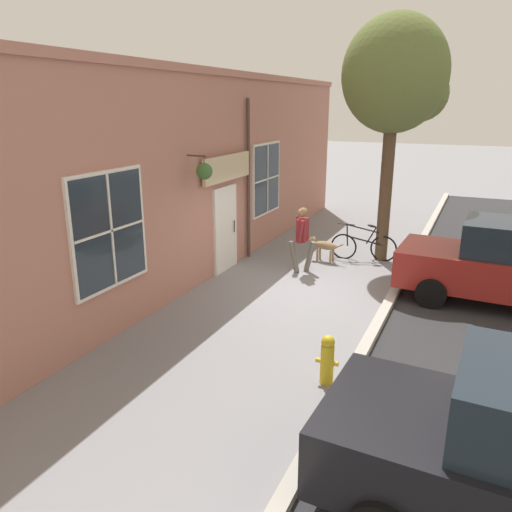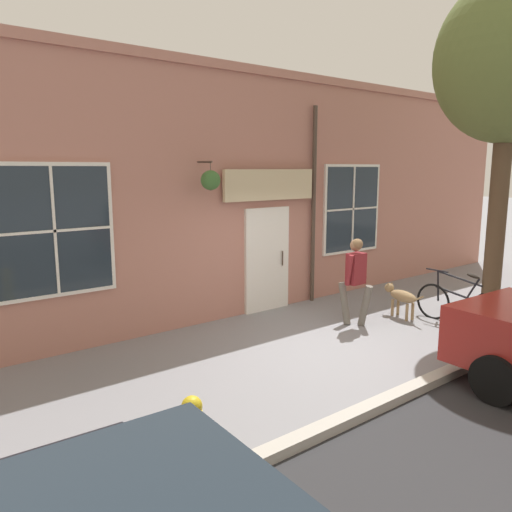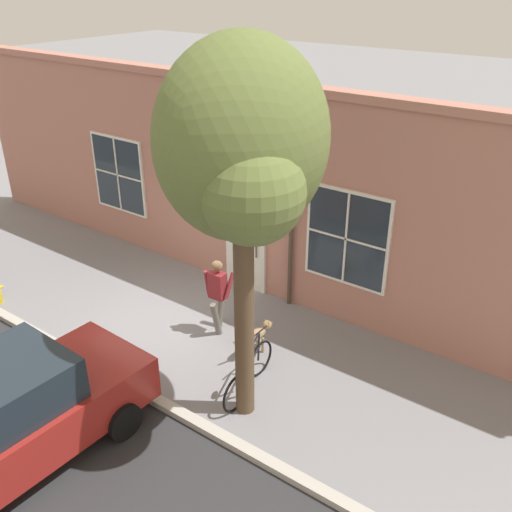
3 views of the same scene
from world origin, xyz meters
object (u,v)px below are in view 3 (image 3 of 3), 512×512
leaning_bicycle (249,373)px  street_tree_by_curb (244,150)px  dog_on_leash (255,335)px  parked_car_mid_block (6,419)px  pedestrian_walking (218,290)px

leaning_bicycle → street_tree_by_curb: bearing=32.1°
dog_on_leash → street_tree_by_curb: 4.48m
street_tree_by_curb → leaning_bicycle: (-0.50, -0.32, -4.20)m
street_tree_by_curb → leaning_bicycle: size_ratio=3.55×
leaning_bicycle → parked_car_mid_block: 3.94m
dog_on_leash → parked_car_mid_block: bearing=-16.9°
dog_on_leash → parked_car_mid_block: (4.37, -1.33, 0.46)m
dog_on_leash → pedestrian_walking: bearing=-101.3°
pedestrian_walking → parked_car_mid_block: 4.60m
pedestrian_walking → street_tree_by_curb: bearing=49.6°
street_tree_by_curb → parked_car_mid_block: (2.93, -2.19, -3.70)m
leaning_bicycle → parked_car_mid_block: bearing=-28.6°
pedestrian_walking → leaning_bicycle: 2.09m
pedestrian_walking → street_tree_by_curb: size_ratio=0.27×
pedestrian_walking → street_tree_by_curb: street_tree_by_curb is taller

